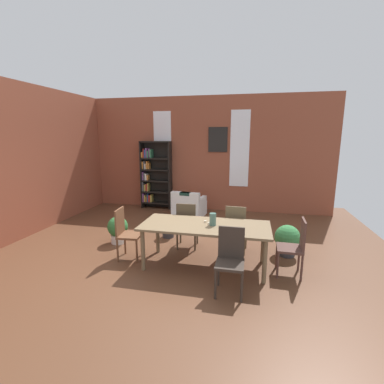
{
  "coord_description": "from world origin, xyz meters",
  "views": [
    {
      "loc": [
        1.55,
        -4.74,
        2.24
      ],
      "look_at": [
        0.19,
        1.43,
        0.94
      ],
      "focal_mm": 25.56,
      "sensor_mm": 36.0,
      "label": 1
    }
  ],
  "objects_px": {
    "vase_on_table": "(213,219)",
    "potted_plant_window": "(118,229)",
    "dining_table": "(205,229)",
    "dining_chair_head_right": "(295,245)",
    "armchair_white": "(189,207)",
    "dining_chair_near_right": "(230,258)",
    "potted_plant_corner": "(287,239)",
    "dining_chair_far_right": "(236,227)",
    "potted_plant_by_shelf": "(168,226)",
    "dining_chair_far_left": "(187,224)",
    "bookshelf_tall": "(154,175)",
    "dining_chair_head_left": "(126,232)"
  },
  "relations": [
    {
      "from": "dining_table",
      "to": "dining_chair_far_left",
      "type": "relative_size",
      "value": 2.3
    },
    {
      "from": "potted_plant_window",
      "to": "dining_chair_head_right",
      "type": "bearing_deg",
      "value": -10.72
    },
    {
      "from": "vase_on_table",
      "to": "potted_plant_window",
      "type": "height_order",
      "value": "vase_on_table"
    },
    {
      "from": "dining_table",
      "to": "dining_chair_head_right",
      "type": "distance_m",
      "value": 1.48
    },
    {
      "from": "dining_chair_near_right",
      "to": "armchair_white",
      "type": "distance_m",
      "value": 3.85
    },
    {
      "from": "dining_chair_far_left",
      "to": "potted_plant_corner",
      "type": "height_order",
      "value": "dining_chair_far_left"
    },
    {
      "from": "dining_chair_head_right",
      "to": "vase_on_table",
      "type": "bearing_deg",
      "value": 179.9
    },
    {
      "from": "armchair_white",
      "to": "potted_plant_corner",
      "type": "distance_m",
      "value": 3.19
    },
    {
      "from": "potted_plant_window",
      "to": "potted_plant_by_shelf",
      "type": "bearing_deg",
      "value": 29.99
    },
    {
      "from": "potted_plant_window",
      "to": "dining_table",
      "type": "bearing_deg",
      "value": -18.17
    },
    {
      "from": "dining_chair_head_right",
      "to": "dining_chair_far_right",
      "type": "xyz_separation_m",
      "value": [
        -0.98,
        0.7,
        0.0
      ]
    },
    {
      "from": "potted_plant_corner",
      "to": "vase_on_table",
      "type": "bearing_deg",
      "value": -149.97
    },
    {
      "from": "dining_table",
      "to": "vase_on_table",
      "type": "relative_size",
      "value": 10.42
    },
    {
      "from": "dining_table",
      "to": "potted_plant_corner",
      "type": "bearing_deg",
      "value": 27.73
    },
    {
      "from": "dining_table",
      "to": "potted_plant_corner",
      "type": "height_order",
      "value": "dining_table"
    },
    {
      "from": "vase_on_table",
      "to": "bookshelf_tall",
      "type": "relative_size",
      "value": 0.1
    },
    {
      "from": "armchair_white",
      "to": "potted_plant_corner",
      "type": "height_order",
      "value": "armchair_white"
    },
    {
      "from": "potted_plant_by_shelf",
      "to": "dining_chair_near_right",
      "type": "bearing_deg",
      "value": -50.96
    },
    {
      "from": "dining_table",
      "to": "vase_on_table",
      "type": "distance_m",
      "value": 0.22
    },
    {
      "from": "dining_table",
      "to": "potted_plant_window",
      "type": "height_order",
      "value": "dining_table"
    },
    {
      "from": "dining_chair_near_right",
      "to": "dining_chair_far_right",
      "type": "height_order",
      "value": "same"
    },
    {
      "from": "potted_plant_by_shelf",
      "to": "potted_plant_corner",
      "type": "xyz_separation_m",
      "value": [
        2.49,
        -0.43,
        0.06
      ]
    },
    {
      "from": "dining_chair_far_left",
      "to": "dining_table",
      "type": "bearing_deg",
      "value": -55.09
    },
    {
      "from": "dining_chair_head_right",
      "to": "armchair_white",
      "type": "relative_size",
      "value": 1.06
    },
    {
      "from": "potted_plant_window",
      "to": "potted_plant_corner",
      "type": "bearing_deg",
      "value": 1.88
    },
    {
      "from": "dining_chair_head_right",
      "to": "dining_chair_far_right",
      "type": "relative_size",
      "value": 1.0
    },
    {
      "from": "dining_chair_head_right",
      "to": "potted_plant_corner",
      "type": "bearing_deg",
      "value": 91.07
    },
    {
      "from": "armchair_white",
      "to": "potted_plant_by_shelf",
      "type": "relative_size",
      "value": 1.83
    },
    {
      "from": "dining_chair_head_right",
      "to": "dining_chair_near_right",
      "type": "bearing_deg",
      "value": -144.54
    },
    {
      "from": "dining_chair_far_left",
      "to": "bookshelf_tall",
      "type": "xyz_separation_m",
      "value": [
        -1.74,
        2.88,
        0.54
      ]
    },
    {
      "from": "dining_chair_near_right",
      "to": "potted_plant_window",
      "type": "height_order",
      "value": "dining_chair_near_right"
    },
    {
      "from": "dining_chair_head_left",
      "to": "armchair_white",
      "type": "relative_size",
      "value": 1.06
    },
    {
      "from": "dining_chair_head_right",
      "to": "potted_plant_window",
      "type": "distance_m",
      "value": 3.52
    },
    {
      "from": "dining_table",
      "to": "dining_chair_far_left",
      "type": "xyz_separation_m",
      "value": [
        -0.49,
        0.7,
        -0.17
      ]
    },
    {
      "from": "dining_chair_head_right",
      "to": "potted_plant_by_shelf",
      "type": "bearing_deg",
      "value": 154.5
    },
    {
      "from": "dining_chair_far_left",
      "to": "dining_chair_far_right",
      "type": "xyz_separation_m",
      "value": [
        0.97,
        -0.0,
        0.0
      ]
    },
    {
      "from": "armchair_white",
      "to": "potted_plant_window",
      "type": "xyz_separation_m",
      "value": [
        -1.03,
        -2.22,
        0.03
      ]
    },
    {
      "from": "vase_on_table",
      "to": "dining_chair_head_left",
      "type": "height_order",
      "value": "vase_on_table"
    },
    {
      "from": "dining_table",
      "to": "vase_on_table",
      "type": "bearing_deg",
      "value": -0.0
    },
    {
      "from": "dining_chair_near_right",
      "to": "potted_plant_corner",
      "type": "relative_size",
      "value": 1.6
    },
    {
      "from": "bookshelf_tall",
      "to": "potted_plant_by_shelf",
      "type": "height_order",
      "value": "bookshelf_tall"
    },
    {
      "from": "dining_chair_head_right",
      "to": "dining_chair_far_right",
      "type": "height_order",
      "value": "same"
    },
    {
      "from": "potted_plant_window",
      "to": "dining_chair_far_right",
      "type": "bearing_deg",
      "value": 1.07
    },
    {
      "from": "vase_on_table",
      "to": "dining_chair_head_right",
      "type": "height_order",
      "value": "vase_on_table"
    },
    {
      "from": "vase_on_table",
      "to": "potted_plant_corner",
      "type": "distance_m",
      "value": 1.62
    },
    {
      "from": "dining_chair_near_right",
      "to": "potted_plant_by_shelf",
      "type": "xyz_separation_m",
      "value": [
        -1.53,
        1.89,
        -0.25
      ]
    },
    {
      "from": "dining_chair_head_left",
      "to": "potted_plant_corner",
      "type": "height_order",
      "value": "dining_chair_head_left"
    },
    {
      "from": "dining_chair_far_left",
      "to": "potted_plant_by_shelf",
      "type": "xyz_separation_m",
      "value": [
        -0.56,
        0.5,
        -0.25
      ]
    },
    {
      "from": "dining_chair_near_right",
      "to": "dining_chair_far_left",
      "type": "distance_m",
      "value": 1.7
    },
    {
      "from": "vase_on_table",
      "to": "dining_chair_far_left",
      "type": "xyz_separation_m",
      "value": [
        -0.62,
        0.7,
        -0.35
      ]
    }
  ]
}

